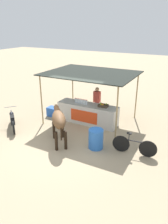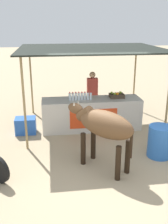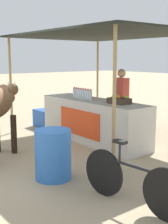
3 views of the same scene
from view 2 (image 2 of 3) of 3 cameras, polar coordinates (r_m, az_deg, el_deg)
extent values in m
plane|color=tan|center=(6.32, 4.77, -11.23)|extent=(60.00, 60.00, 0.00)
cube|color=beige|center=(8.09, 1.63, -0.42)|extent=(3.00, 0.80, 0.96)
cube|color=red|center=(7.71, 2.11, -1.44)|extent=(1.40, 0.02, 0.58)
cube|color=black|center=(7.95, 1.42, 13.67)|extent=(4.20, 3.20, 0.04)
cylinder|color=#997F51|center=(6.71, -12.88, 1.55)|extent=(0.06, 0.06, 2.43)
cylinder|color=#997F51|center=(7.37, 17.83, 2.66)|extent=(0.06, 0.06, 2.43)
cylinder|color=#997F51|center=(9.49, -11.44, 6.78)|extent=(0.06, 0.06, 2.43)
cylinder|color=#997F51|center=(9.96, 10.96, 7.39)|extent=(0.06, 0.06, 2.43)
cylinder|color=silver|center=(7.78, -3.12, 3.33)|extent=(0.07, 0.07, 0.22)
cylinder|color=red|center=(7.75, -3.13, 4.22)|extent=(0.04, 0.04, 0.03)
cylinder|color=silver|center=(7.79, -2.45, 3.36)|extent=(0.07, 0.07, 0.22)
cylinder|color=red|center=(7.76, -2.47, 4.25)|extent=(0.04, 0.04, 0.03)
cylinder|color=silver|center=(7.80, -1.80, 3.38)|extent=(0.07, 0.07, 0.22)
cylinder|color=red|center=(7.77, -1.80, 4.27)|extent=(0.04, 0.04, 0.03)
cylinder|color=silver|center=(7.81, -1.14, 3.41)|extent=(0.07, 0.07, 0.22)
cylinder|color=red|center=(7.78, -1.14, 4.29)|extent=(0.04, 0.04, 0.03)
cylinder|color=silver|center=(7.82, -0.48, 3.43)|extent=(0.07, 0.07, 0.22)
cylinder|color=red|center=(7.79, -0.48, 4.32)|extent=(0.04, 0.04, 0.03)
cylinder|color=silver|center=(7.83, 0.17, 3.46)|extent=(0.07, 0.07, 0.22)
cylinder|color=red|center=(7.80, 0.18, 4.34)|extent=(0.04, 0.04, 0.03)
cylinder|color=silver|center=(7.84, 0.83, 3.48)|extent=(0.07, 0.07, 0.22)
cylinder|color=red|center=(7.81, 0.83, 4.36)|extent=(0.04, 0.04, 0.03)
cylinder|color=silver|center=(7.85, 1.48, 3.50)|extent=(0.07, 0.07, 0.22)
cylinder|color=red|center=(7.82, 1.49, 4.38)|extent=(0.04, 0.04, 0.03)
cube|color=#3F3326|center=(8.13, 7.14, 3.53)|extent=(0.44, 0.32, 0.12)
sphere|color=#B21E19|center=(8.04, 6.91, 4.01)|extent=(0.08, 0.08, 0.08)
sphere|color=#8CB22D|center=(8.00, 6.70, 3.94)|extent=(0.08, 0.08, 0.08)
sphere|color=orange|center=(8.07, 7.38, 4.04)|extent=(0.08, 0.08, 0.08)
sphere|color=#8CB22D|center=(8.12, 6.05, 4.20)|extent=(0.08, 0.08, 0.08)
sphere|color=#8CB22D|center=(8.20, 7.94, 4.26)|extent=(0.08, 0.08, 0.08)
sphere|color=orange|center=(8.01, 7.32, 3.93)|extent=(0.08, 0.08, 0.08)
cylinder|color=#383842|center=(8.82, 1.77, 0.99)|extent=(0.22, 0.22, 0.88)
cube|color=#BF3F33|center=(8.62, 1.82, 5.54)|extent=(0.34, 0.20, 0.56)
sphere|color=tan|center=(8.54, 1.85, 8.09)|extent=(0.20, 0.20, 0.20)
cube|color=blue|center=(8.02, -12.58, -2.89)|extent=(0.60, 0.44, 0.48)
cylinder|color=blue|center=(6.73, 16.15, -6.17)|extent=(0.58, 0.58, 0.80)
ellipsoid|color=brown|center=(5.69, 4.71, -2.68)|extent=(1.31, 1.40, 0.60)
cylinder|color=black|center=(6.13, -0.19, -8.01)|extent=(0.12, 0.12, 0.78)
cylinder|color=black|center=(6.38, 2.02, -6.89)|extent=(0.12, 0.12, 0.78)
cylinder|color=black|center=(5.61, 7.42, -11.00)|extent=(0.12, 0.12, 0.78)
cylinder|color=black|center=(5.87, 9.48, -9.61)|extent=(0.12, 0.12, 0.78)
cylinder|color=brown|center=(6.01, 0.22, -0.35)|extent=(0.47, 0.50, 0.41)
ellipsoid|color=brown|center=(6.18, -1.86, 0.80)|extent=(0.45, 0.48, 0.26)
cone|color=beige|center=(6.08, -2.19, 1.85)|extent=(0.05, 0.05, 0.10)
cone|color=beige|center=(6.17, -1.29, 2.14)|extent=(0.05, 0.05, 0.10)
cylinder|color=black|center=(5.46, 10.23, -7.01)|extent=(0.06, 0.06, 0.60)
camera|label=1|loc=(6.06, 99.50, 10.72)|focal=35.00mm
camera|label=3|loc=(7.41, 56.91, 0.37)|focal=50.00mm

